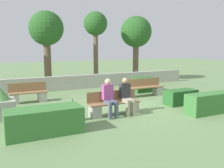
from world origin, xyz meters
TOP-DOWN VIEW (x-y plane):
  - ground_plane at (0.00, 0.00)m, footprint 60.00×60.00m
  - perimeter_wall at (0.00, 4.87)m, footprint 14.27×0.30m
  - bench_front at (-0.89, -0.93)m, footprint 2.00×0.48m
  - bench_left_side at (-3.46, 2.53)m, footprint 1.66×0.49m
  - bench_right_side at (1.99, 1.44)m, footprint 2.13×0.48m
  - person_seated_man at (-1.16, -1.07)m, footprint 0.38×0.63m
  - person_seated_woman at (-0.45, -1.08)m, footprint 0.38×0.63m
  - hedge_block_near_left at (2.62, 2.44)m, footprint 1.15×0.73m
  - hedge_block_near_right at (2.51, -2.37)m, footprint 2.14×0.64m
  - hedge_block_mid_left at (-3.62, -1.90)m, footprint 2.16×0.90m
  - hedge_block_mid_right at (2.43, -0.78)m, footprint 1.41×0.68m
  - planter_corner_left at (-4.69, 0.27)m, footprint 0.93×0.93m
  - suitcase at (-2.52, -1.08)m, footprint 0.37×0.24m
  - tree_center_left at (-1.70, 6.60)m, footprint 2.09×2.09m
  - tree_center_right at (1.40, 6.33)m, footprint 1.54×1.54m
  - tree_rightmost at (4.51, 6.36)m, footprint 2.19×2.19m

SIDE VIEW (x-z plane):
  - ground_plane at x=0.00m, z-range 0.00..0.00m
  - suitcase at x=-2.52m, z-range -0.10..0.68m
  - hedge_block_mid_right at x=2.43m, z-range 0.00..0.63m
  - bench_left_side at x=-3.46m, z-range -0.11..0.77m
  - bench_front at x=-0.89m, z-range -0.09..0.78m
  - bench_right_side at x=1.99m, z-range -0.09..0.79m
  - hedge_block_near_right at x=2.51m, z-range 0.00..0.77m
  - hedge_block_mid_left at x=-3.62m, z-range 0.00..0.77m
  - hedge_block_near_left at x=2.62m, z-range 0.00..0.80m
  - perimeter_wall at x=0.00m, z-range 0.00..0.81m
  - planter_corner_left at x=-4.69m, z-range -0.07..1.06m
  - person_seated_woman at x=-0.45m, z-range 0.07..1.42m
  - person_seated_man at x=-1.16m, z-range 0.08..1.44m
  - tree_rightmost at x=4.51m, z-range 1.11..5.68m
  - tree_center_left at x=-1.70m, z-range 1.14..5.74m
  - tree_center_right at x=1.40m, z-range 1.41..6.11m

